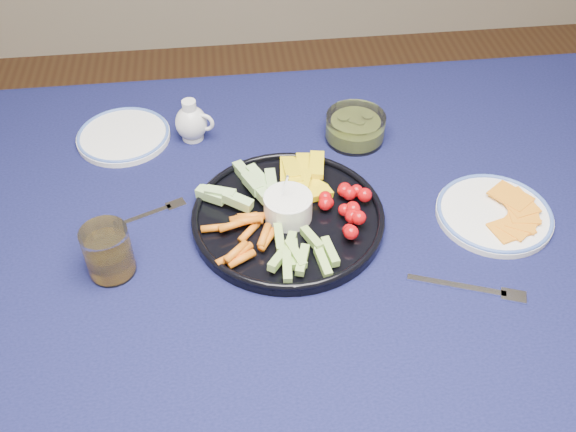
{
  "coord_description": "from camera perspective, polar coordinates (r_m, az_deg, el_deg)",
  "views": [
    {
      "loc": [
        -0.13,
        -0.71,
        1.51
      ],
      "look_at": [
        -0.04,
        0.06,
        0.76
      ],
      "focal_mm": 40.0,
      "sensor_mm": 36.0,
      "label": 1
    }
  ],
  "objects": [
    {
      "name": "fork_left",
      "position": [
        1.13,
        -12.2,
        0.16
      ],
      "size": [
        0.15,
        0.07,
        0.0
      ],
      "color": "silver",
      "rests_on": "dining_table"
    },
    {
      "name": "side_plate_extra",
      "position": [
        1.3,
        -14.41,
        6.94
      ],
      "size": [
        0.18,
        0.18,
        0.01
      ],
      "color": "white",
      "rests_on": "dining_table"
    },
    {
      "name": "creamer_pitcher",
      "position": [
        1.26,
        -8.56,
        8.22
      ],
      "size": [
        0.08,
        0.06,
        0.09
      ],
      "color": "silver",
      "rests_on": "dining_table"
    },
    {
      "name": "fork_right",
      "position": [
        1.03,
        16.39,
        -6.28
      ],
      "size": [
        0.17,
        0.08,
        0.0
      ],
      "color": "silver",
      "rests_on": "dining_table"
    },
    {
      "name": "pickle_bowl",
      "position": [
        1.26,
        5.98,
        7.74
      ],
      "size": [
        0.11,
        0.11,
        0.05
      ],
      "color": "white",
      "rests_on": "dining_table"
    },
    {
      "name": "dining_table",
      "position": [
        1.12,
        2.23,
        -5.71
      ],
      "size": [
        1.67,
        1.07,
        0.75
      ],
      "color": "#53331B",
      "rests_on": "ground"
    },
    {
      "name": "cheese_plate",
      "position": [
        1.15,
        17.89,
        0.31
      ],
      "size": [
        0.2,
        0.2,
        0.02
      ],
      "color": "white",
      "rests_on": "dining_table"
    },
    {
      "name": "crudite_platter",
      "position": [
        1.08,
        -0.11,
        0.19
      ],
      "size": [
        0.33,
        0.33,
        0.1
      ],
      "color": "black",
      "rests_on": "dining_table"
    },
    {
      "name": "juice_tumbler",
      "position": [
        1.03,
        -15.63,
        -3.29
      ],
      "size": [
        0.07,
        0.07,
        0.09
      ],
      "color": "white",
      "rests_on": "dining_table"
    }
  ]
}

